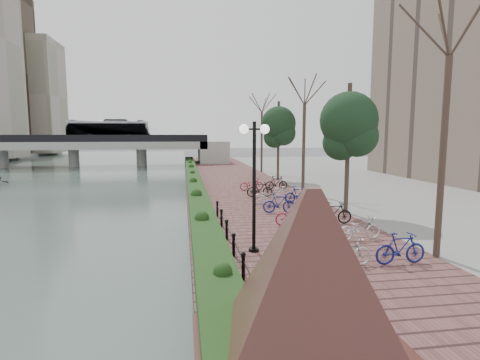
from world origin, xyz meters
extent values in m
plane|color=#59595B|center=(0.00, 0.00, 0.00)|extent=(220.00, 220.00, 0.00)
cube|color=#42524B|center=(-15.00, 25.00, 0.01)|extent=(30.00, 130.00, 0.02)
cube|color=brown|center=(4.00, 17.50, 0.25)|extent=(8.00, 75.00, 0.50)
cube|color=gray|center=(20.00, 17.50, 0.25)|extent=(24.00, 75.00, 0.50)
cube|color=#1F3D16|center=(0.60, 20.00, 0.80)|extent=(1.10, 56.00, 0.60)
cylinder|color=black|center=(1.40, -3.00, 0.85)|extent=(0.10, 0.10, 0.70)
cylinder|color=black|center=(1.40, -1.00, 0.85)|extent=(0.10, 0.10, 0.70)
cylinder|color=black|center=(1.40, 1.00, 0.85)|extent=(0.10, 0.10, 0.70)
cylinder|color=black|center=(1.40, 3.00, 0.85)|extent=(0.10, 0.10, 0.70)
cylinder|color=black|center=(1.40, 5.00, 0.85)|extent=(0.10, 0.10, 0.70)
cylinder|color=black|center=(1.40, 7.00, 0.85)|extent=(0.10, 0.10, 0.70)
cylinder|color=black|center=(1.40, 9.00, 0.85)|extent=(0.10, 0.10, 0.70)
pyramid|color=#3E1E1A|center=(1.86, -3.14, 2.19)|extent=(5.96, 5.96, 2.93)
cylinder|color=black|center=(2.16, 3.44, 2.71)|extent=(0.12, 0.12, 4.42)
cylinder|color=black|center=(2.16, 3.44, 4.67)|extent=(0.70, 0.06, 0.06)
sphere|color=white|center=(1.81, 3.44, 4.67)|extent=(0.32, 0.32, 0.32)
sphere|color=white|center=(2.51, 3.44, 4.67)|extent=(0.32, 0.32, 0.32)
imported|color=brown|center=(3.92, 1.99, 1.27)|extent=(0.57, 0.38, 1.54)
imported|color=silver|center=(4.60, 1.51, 0.95)|extent=(0.60, 1.72, 0.90)
imported|color=black|center=(4.60, 4.11, 1.00)|extent=(0.47, 1.66, 1.00)
imported|color=maroon|center=(4.60, 6.71, 0.95)|extent=(0.60, 1.71, 0.90)
imported|color=navy|center=(4.60, 9.31, 1.00)|extent=(0.47, 1.66, 1.00)
imported|color=silver|center=(4.60, 11.91, 0.95)|extent=(0.60, 1.71, 0.90)
imported|color=black|center=(4.60, 14.51, 1.00)|extent=(0.47, 1.66, 1.00)
imported|color=maroon|center=(4.60, 17.11, 0.95)|extent=(0.60, 1.72, 0.90)
imported|color=navy|center=(6.40, 1.51, 1.00)|extent=(0.47, 1.66, 1.00)
imported|color=silver|center=(6.40, 4.11, 0.95)|extent=(0.60, 1.71, 0.90)
imported|color=black|center=(6.40, 6.71, 1.00)|extent=(0.47, 1.66, 1.00)
imported|color=maroon|center=(6.40, 9.31, 0.95)|extent=(0.60, 1.71, 0.90)
imported|color=navy|center=(6.40, 11.91, 1.00)|extent=(0.47, 1.66, 1.00)
imported|color=silver|center=(6.40, 14.51, 0.95)|extent=(0.60, 1.71, 0.90)
imported|color=black|center=(6.40, 17.11, 1.00)|extent=(0.47, 1.66, 1.00)
cube|color=gray|center=(-15.00, 45.00, 3.00)|extent=(36.00, 8.00, 1.00)
cube|color=black|center=(-15.00, 41.10, 3.95)|extent=(36.00, 0.15, 0.90)
cube|color=black|center=(-15.00, 48.90, 3.95)|extent=(36.00, 0.15, 0.90)
cylinder|color=gray|center=(-24.00, 45.00, 1.25)|extent=(1.40, 1.40, 2.50)
cylinder|color=gray|center=(-15.00, 45.00, 1.25)|extent=(1.40, 1.40, 2.50)
cylinder|color=gray|center=(-6.00, 45.00, 1.25)|extent=(1.40, 1.40, 2.50)
imported|color=silver|center=(-10.22, 45.00, 5.00)|extent=(2.52, 10.77, 3.00)
cube|color=#A79A8B|center=(-33.00, 80.00, 12.50)|extent=(12.00, 12.00, 24.00)
camera|label=1|loc=(-0.18, -8.82, 4.51)|focal=28.00mm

